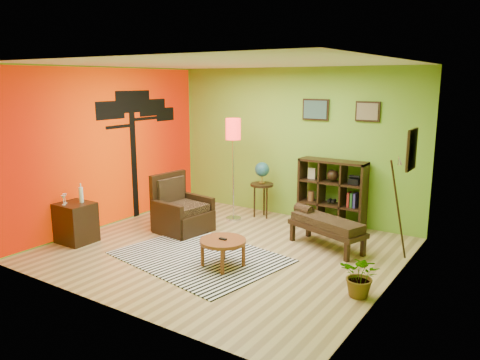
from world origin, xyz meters
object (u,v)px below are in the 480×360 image
Objects in this scene: side_cabinet at (76,222)px; globe_table at (262,176)px; coffee_table at (223,243)px; armchair at (181,214)px; potted_plant at (361,280)px; bench at (325,224)px; floor_lamp at (233,138)px; cube_shelf at (333,194)px.

side_cabinet is 3.40m from globe_table.
armchair is at bearing 149.44° from coffee_table.
coffee_table is at bearing -30.56° from armchair.
potted_plant is (3.48, -0.75, -0.09)m from armchair.
armchair reaches higher than bench.
potted_plant is (2.73, -2.24, -0.60)m from globe_table.
side_cabinet is 3.06m from floor_lamp.
bench is at bearing 128.06° from potted_plant.
cube_shelf is (1.71, 0.60, -0.93)m from floor_lamp.
side_cabinet reaches higher than potted_plant.
bench is 1.72m from potted_plant.
bench is (3.45, 1.97, 0.05)m from side_cabinet.
side_cabinet is 1.79× the size of potted_plant.
bench is at bearing -28.07° from globe_table.
floor_lamp is 2.39m from bench.
armchair is 3.56m from potted_plant.
coffee_table is 1.94m from potted_plant.
globe_table reaches higher than coffee_table.
globe_table is 0.78× the size of bench.
armchair is 2.69m from cube_shelf.
potted_plant is at bearing -39.36° from globe_table.
floor_lamp reaches higher than armchair.
side_cabinet is 0.51× the size of floor_lamp.
side_cabinet is at bearing -126.61° from armchair.
globe_table is at bearing 140.64° from potted_plant.
cube_shelf reaches higher than bench.
floor_lamp is at bearing 60.17° from side_cabinet.
floor_lamp is 0.92m from globe_table.
side_cabinet is at bearing -150.24° from bench.
globe_table is 1.37m from cube_shelf.
floor_lamp is at bearing -160.58° from cube_shelf.
coffee_table is 2.59m from floor_lamp.
cube_shelf is 2.23× the size of potted_plant.
globe_table is 1.98× the size of potted_plant.
armchair is 0.93× the size of globe_table.
globe_table is (0.74, 1.49, 0.51)m from armchair.
floor_lamp reaches higher than cube_shelf.
globe_table is (-0.81, 2.40, 0.46)m from coffee_table.
side_cabinet reaches higher than coffee_table.
cube_shelf is at bearing 7.71° from globe_table.
potted_plant is at bearing -12.24° from armchair.
coffee_table is 2.65m from cube_shelf.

